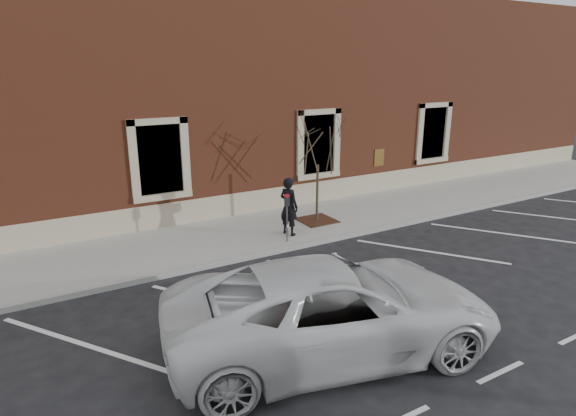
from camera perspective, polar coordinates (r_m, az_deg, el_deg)
ground at (r=14.47m, az=1.20°, el=-4.77°), size 120.00×120.00×0.00m
sidewalk_near at (r=15.87m, az=-2.09°, el=-2.50°), size 40.00×3.50×0.15m
curb_near at (r=14.40m, az=1.30°, el=-4.55°), size 40.00×0.12×0.15m
parking_stripes at (r=12.79m, az=6.37°, el=-7.86°), size 28.00×4.40×0.01m
building_civic at (r=20.51m, az=-10.33°, el=12.84°), size 40.00×8.62×8.00m
man at (r=14.89m, az=0.10°, el=0.21°), size 0.64×0.78×1.84m
parking_meter at (r=14.25m, az=-0.12°, el=-0.12°), size 0.13×0.10×1.47m
tree_grate at (r=16.48m, az=3.42°, el=-1.45°), size 1.18×1.18×0.03m
sapling at (r=15.89m, az=3.58°, el=7.00°), size 2.12×2.12×3.54m
white_truck at (r=9.31m, az=5.37°, el=-11.74°), size 6.86×4.35×1.76m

